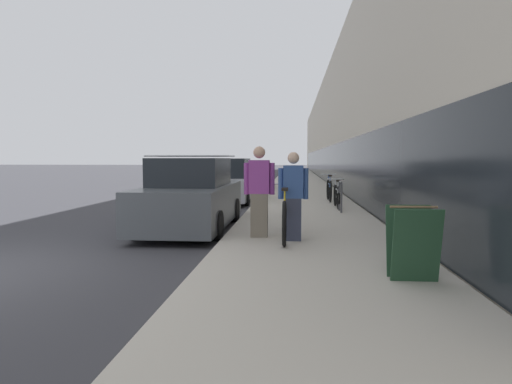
{
  "coord_description": "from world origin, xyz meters",
  "views": [
    {
      "loc": [
        4.93,
        -5.7,
        1.62
      ],
      "look_at": [
        3.46,
        12.24,
        0.3
      ],
      "focal_mm": 32.0,
      "sensor_mm": 36.0,
      "label": 1
    }
  ],
  "objects_px": {
    "tandem_bicycle": "(285,215)",
    "person_rider": "(293,196)",
    "parked_sedan_curbside": "(191,197)",
    "person_bystander": "(259,192)",
    "vintage_roadster_curbside": "(227,183)",
    "parked_sedan_far": "(245,178)",
    "bike_rack_hoop": "(340,193)",
    "cruiser_bike_nearest": "(337,196)",
    "cruiser_bike_middle": "(329,190)",
    "sandwich_board_sign": "(413,243)"
  },
  "relations": [
    {
      "from": "bike_rack_hoop",
      "to": "cruiser_bike_middle",
      "type": "distance_m",
      "value": 3.24
    },
    {
      "from": "parked_sedan_far",
      "to": "person_bystander",
      "type": "bearing_deg",
      "value": -82.89
    },
    {
      "from": "cruiser_bike_middle",
      "to": "bike_rack_hoop",
      "type": "bearing_deg",
      "value": -88.96
    },
    {
      "from": "bike_rack_hoop",
      "to": "sandwich_board_sign",
      "type": "relative_size",
      "value": 0.94
    },
    {
      "from": "cruiser_bike_nearest",
      "to": "tandem_bicycle",
      "type": "bearing_deg",
      "value": -105.32
    },
    {
      "from": "cruiser_bike_nearest",
      "to": "cruiser_bike_middle",
      "type": "relative_size",
      "value": 0.93
    },
    {
      "from": "tandem_bicycle",
      "to": "cruiser_bike_middle",
      "type": "height_order",
      "value": "tandem_bicycle"
    },
    {
      "from": "person_bystander",
      "to": "parked_sedan_far",
      "type": "bearing_deg",
      "value": 97.11
    },
    {
      "from": "parked_sedan_curbside",
      "to": "parked_sedan_far",
      "type": "xyz_separation_m",
      "value": [
        -0.07,
        12.26,
        -0.07
      ]
    },
    {
      "from": "person_bystander",
      "to": "parked_sedan_far",
      "type": "height_order",
      "value": "person_bystander"
    },
    {
      "from": "person_rider",
      "to": "bike_rack_hoop",
      "type": "height_order",
      "value": "person_rider"
    },
    {
      "from": "parked_sedan_curbside",
      "to": "person_bystander",
      "type": "bearing_deg",
      "value": -46.01
    },
    {
      "from": "person_rider",
      "to": "person_bystander",
      "type": "distance_m",
      "value": 0.72
    },
    {
      "from": "person_rider",
      "to": "person_bystander",
      "type": "relative_size",
      "value": 0.93
    },
    {
      "from": "sandwich_board_sign",
      "to": "vintage_roadster_curbside",
      "type": "height_order",
      "value": "vintage_roadster_curbside"
    },
    {
      "from": "cruiser_bike_middle",
      "to": "person_bystander",
      "type": "bearing_deg",
      "value": -104.11
    },
    {
      "from": "cruiser_bike_nearest",
      "to": "vintage_roadster_curbside",
      "type": "xyz_separation_m",
      "value": [
        -3.75,
        3.08,
        0.21
      ]
    },
    {
      "from": "sandwich_board_sign",
      "to": "cruiser_bike_middle",
      "type": "bearing_deg",
      "value": 91.14
    },
    {
      "from": "person_rider",
      "to": "sandwich_board_sign",
      "type": "height_order",
      "value": "person_rider"
    },
    {
      "from": "tandem_bicycle",
      "to": "cruiser_bike_nearest",
      "type": "bearing_deg",
      "value": 74.68
    },
    {
      "from": "person_rider",
      "to": "person_bystander",
      "type": "bearing_deg",
      "value": 152.33
    },
    {
      "from": "sandwich_board_sign",
      "to": "vintage_roadster_curbside",
      "type": "distance_m",
      "value": 11.86
    },
    {
      "from": "cruiser_bike_middle",
      "to": "vintage_roadster_curbside",
      "type": "height_order",
      "value": "vintage_roadster_curbside"
    },
    {
      "from": "tandem_bicycle",
      "to": "cruiser_bike_nearest",
      "type": "height_order",
      "value": "tandem_bicycle"
    },
    {
      "from": "vintage_roadster_curbside",
      "to": "parked_sedan_far",
      "type": "xyz_separation_m",
      "value": [
        0.08,
        5.66,
        -0.06
      ]
    },
    {
      "from": "cruiser_bike_nearest",
      "to": "parked_sedan_far",
      "type": "height_order",
      "value": "parked_sedan_far"
    },
    {
      "from": "cruiser_bike_nearest",
      "to": "person_rider",
      "type": "bearing_deg",
      "value": -103.09
    },
    {
      "from": "tandem_bicycle",
      "to": "cruiser_bike_middle",
      "type": "bearing_deg",
      "value": 79.49
    },
    {
      "from": "person_rider",
      "to": "parked_sedan_far",
      "type": "height_order",
      "value": "person_rider"
    },
    {
      "from": "parked_sedan_curbside",
      "to": "vintage_roadster_curbside",
      "type": "xyz_separation_m",
      "value": [
        -0.14,
        6.59,
        -0.01
      ]
    },
    {
      "from": "person_rider",
      "to": "sandwich_board_sign",
      "type": "xyz_separation_m",
      "value": [
        1.45,
        -2.53,
        -0.34
      ]
    },
    {
      "from": "bike_rack_hoop",
      "to": "person_bystander",
      "type": "bearing_deg",
      "value": -114.59
    },
    {
      "from": "cruiser_bike_nearest",
      "to": "cruiser_bike_middle",
      "type": "xyz_separation_m",
      "value": [
        -0.06,
        2.2,
        0.02
      ]
    },
    {
      "from": "tandem_bicycle",
      "to": "vintage_roadster_curbside",
      "type": "relative_size",
      "value": 0.6
    },
    {
      "from": "tandem_bicycle",
      "to": "cruiser_bike_nearest",
      "type": "relative_size",
      "value": 1.55
    },
    {
      "from": "tandem_bicycle",
      "to": "person_rider",
      "type": "relative_size",
      "value": 1.63
    },
    {
      "from": "vintage_roadster_curbside",
      "to": "tandem_bicycle",
      "type": "bearing_deg",
      "value": -74.54
    },
    {
      "from": "cruiser_bike_nearest",
      "to": "person_bystander",
      "type": "bearing_deg",
      "value": -110.17
    },
    {
      "from": "person_rider",
      "to": "cruiser_bike_middle",
      "type": "relative_size",
      "value": 0.88
    },
    {
      "from": "bike_rack_hoop",
      "to": "cruiser_bike_middle",
      "type": "xyz_separation_m",
      "value": [
        -0.06,
        3.23,
        -0.13
      ]
    },
    {
      "from": "cruiser_bike_nearest",
      "to": "parked_sedan_far",
      "type": "xyz_separation_m",
      "value": [
        -3.68,
        8.74,
        0.15
      ]
    },
    {
      "from": "cruiser_bike_middle",
      "to": "parked_sedan_far",
      "type": "distance_m",
      "value": 7.48
    },
    {
      "from": "cruiser_bike_nearest",
      "to": "vintage_roadster_curbside",
      "type": "bearing_deg",
      "value": 140.63
    },
    {
      "from": "person_rider",
      "to": "cruiser_bike_middle",
      "type": "bearing_deg",
      "value": 80.94
    },
    {
      "from": "person_rider",
      "to": "parked_sedan_curbside",
      "type": "bearing_deg",
      "value": 138.14
    },
    {
      "from": "sandwich_board_sign",
      "to": "parked_sedan_far",
      "type": "bearing_deg",
      "value": 102.78
    },
    {
      "from": "bike_rack_hoop",
      "to": "vintage_roadster_curbside",
      "type": "xyz_separation_m",
      "value": [
        -3.75,
        4.11,
        0.06
      ]
    },
    {
      "from": "person_rider",
      "to": "vintage_roadster_curbside",
      "type": "bearing_deg",
      "value": 105.81
    },
    {
      "from": "cruiser_bike_nearest",
      "to": "parked_sedan_curbside",
      "type": "xyz_separation_m",
      "value": [
        -3.61,
        -3.52,
        0.22
      ]
    },
    {
      "from": "person_rider",
      "to": "parked_sedan_curbside",
      "type": "distance_m",
      "value": 3.11
    }
  ]
}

